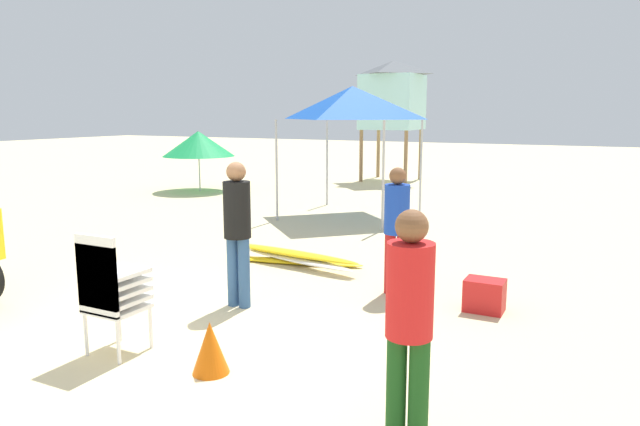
{
  "coord_description": "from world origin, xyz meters",
  "views": [
    {
      "loc": [
        4.34,
        -4.09,
        2.3
      ],
      "look_at": [
        0.99,
        2.47,
        1.03
      ],
      "focal_mm": 32.89,
      "sensor_mm": 36.0,
      "label": 1
    }
  ],
  "objects_px": {
    "lifeguard_near_right": "(397,223)",
    "stacked_plastic_chairs": "(108,285)",
    "surfboard_pile": "(294,258)",
    "popup_canopy": "(352,103)",
    "cooler_box": "(484,295)",
    "lifeguard_tower": "(392,95)",
    "traffic_cone_near": "(210,347)",
    "beach_umbrella_left": "(198,144)",
    "lifeguard_near_left": "(237,224)",
    "lifeguard_near_center": "(409,315)"
  },
  "relations": [
    {
      "from": "popup_canopy",
      "to": "traffic_cone_near",
      "type": "distance_m",
      "value": 8.49
    },
    {
      "from": "lifeguard_near_left",
      "to": "stacked_plastic_chairs",
      "type": "bearing_deg",
      "value": -98.2
    },
    {
      "from": "lifeguard_tower",
      "to": "cooler_box",
      "type": "bearing_deg",
      "value": -65.08
    },
    {
      "from": "popup_canopy",
      "to": "beach_umbrella_left",
      "type": "xyz_separation_m",
      "value": [
        -5.74,
        1.88,
        -1.11
      ]
    },
    {
      "from": "beach_umbrella_left",
      "to": "lifeguard_tower",
      "type": "bearing_deg",
      "value": 51.37
    },
    {
      "from": "lifeguard_near_left",
      "to": "surfboard_pile",
      "type": "bearing_deg",
      "value": 99.84
    },
    {
      "from": "lifeguard_near_center",
      "to": "lifeguard_tower",
      "type": "distance_m",
      "value": 16.41
    },
    {
      "from": "lifeguard_near_right",
      "to": "stacked_plastic_chairs",
      "type": "bearing_deg",
      "value": -119.8
    },
    {
      "from": "stacked_plastic_chairs",
      "to": "popup_canopy",
      "type": "relative_size",
      "value": 0.42
    },
    {
      "from": "stacked_plastic_chairs",
      "to": "lifeguard_near_left",
      "type": "relative_size",
      "value": 0.69
    },
    {
      "from": "traffic_cone_near",
      "to": "surfboard_pile",
      "type": "bearing_deg",
      "value": 108.05
    },
    {
      "from": "stacked_plastic_chairs",
      "to": "cooler_box",
      "type": "xyz_separation_m",
      "value": [
        2.91,
        2.92,
        -0.51
      ]
    },
    {
      "from": "stacked_plastic_chairs",
      "to": "lifeguard_tower",
      "type": "height_order",
      "value": "lifeguard_tower"
    },
    {
      "from": "lifeguard_near_right",
      "to": "lifeguard_tower",
      "type": "bearing_deg",
      "value": 110.51
    },
    {
      "from": "lifeguard_near_left",
      "to": "lifeguard_near_right",
      "type": "relative_size",
      "value": 1.07
    },
    {
      "from": "lifeguard_near_center",
      "to": "lifeguard_tower",
      "type": "relative_size",
      "value": 0.42
    },
    {
      "from": "stacked_plastic_chairs",
      "to": "lifeguard_near_right",
      "type": "bearing_deg",
      "value": 60.2
    },
    {
      "from": "lifeguard_tower",
      "to": "beach_umbrella_left",
      "type": "distance_m",
      "value": 6.73
    },
    {
      "from": "lifeguard_near_center",
      "to": "lifeguard_near_right",
      "type": "height_order",
      "value": "lifeguard_near_center"
    },
    {
      "from": "surfboard_pile",
      "to": "popup_canopy",
      "type": "distance_m",
      "value": 5.03
    },
    {
      "from": "popup_canopy",
      "to": "beach_umbrella_left",
      "type": "relative_size",
      "value": 1.36
    },
    {
      "from": "lifeguard_tower",
      "to": "traffic_cone_near",
      "type": "distance_m",
      "value": 15.61
    },
    {
      "from": "traffic_cone_near",
      "to": "beach_umbrella_left",
      "type": "bearing_deg",
      "value": 128.91
    },
    {
      "from": "surfboard_pile",
      "to": "lifeguard_near_left",
      "type": "xyz_separation_m",
      "value": [
        0.34,
        -1.95,
        0.88
      ]
    },
    {
      "from": "lifeguard_near_left",
      "to": "cooler_box",
      "type": "xyz_separation_m",
      "value": [
        2.66,
        1.16,
        -0.81
      ]
    },
    {
      "from": "lifeguard_tower",
      "to": "surfboard_pile",
      "type": "bearing_deg",
      "value": -76.93
    },
    {
      "from": "lifeguard_near_left",
      "to": "lifeguard_tower",
      "type": "bearing_deg",
      "value": 102.6
    },
    {
      "from": "popup_canopy",
      "to": "cooler_box",
      "type": "relative_size",
      "value": 6.39
    },
    {
      "from": "stacked_plastic_chairs",
      "to": "surfboard_pile",
      "type": "bearing_deg",
      "value": 91.31
    },
    {
      "from": "stacked_plastic_chairs",
      "to": "cooler_box",
      "type": "relative_size",
      "value": 2.68
    },
    {
      "from": "cooler_box",
      "to": "traffic_cone_near",
      "type": "bearing_deg",
      "value": -123.26
    },
    {
      "from": "lifeguard_near_left",
      "to": "traffic_cone_near",
      "type": "bearing_deg",
      "value": -63.08
    },
    {
      "from": "surfboard_pile",
      "to": "cooler_box",
      "type": "height_order",
      "value": "cooler_box"
    },
    {
      "from": "surfboard_pile",
      "to": "lifeguard_near_right",
      "type": "xyz_separation_m",
      "value": [
        1.84,
        -0.63,
        0.81
      ]
    },
    {
      "from": "surfboard_pile",
      "to": "cooler_box",
      "type": "distance_m",
      "value": 3.1
    },
    {
      "from": "surfboard_pile",
      "to": "lifeguard_near_left",
      "type": "distance_m",
      "value": 2.16
    },
    {
      "from": "lifeguard_near_left",
      "to": "lifeguard_near_center",
      "type": "distance_m",
      "value": 3.4
    },
    {
      "from": "lifeguard_tower",
      "to": "cooler_box",
      "type": "xyz_separation_m",
      "value": [
        5.63,
        -12.11,
        -2.67
      ]
    },
    {
      "from": "surfboard_pile",
      "to": "beach_umbrella_left",
      "type": "height_order",
      "value": "beach_umbrella_left"
    },
    {
      "from": "beach_umbrella_left",
      "to": "lifeguard_near_left",
      "type": "bearing_deg",
      "value": -49.07
    },
    {
      "from": "popup_canopy",
      "to": "lifeguard_tower",
      "type": "relative_size",
      "value": 0.72
    },
    {
      "from": "lifeguard_near_left",
      "to": "lifeguard_near_right",
      "type": "height_order",
      "value": "lifeguard_near_left"
    },
    {
      "from": "surfboard_pile",
      "to": "cooler_box",
      "type": "bearing_deg",
      "value": -14.65
    },
    {
      "from": "lifeguard_near_right",
      "to": "traffic_cone_near",
      "type": "distance_m",
      "value": 3.1
    },
    {
      "from": "lifeguard_near_center",
      "to": "lifeguard_near_right",
      "type": "bearing_deg",
      "value": 111.04
    },
    {
      "from": "lifeguard_near_right",
      "to": "lifeguard_tower",
      "type": "relative_size",
      "value": 0.41
    },
    {
      "from": "lifeguard_tower",
      "to": "beach_umbrella_left",
      "type": "height_order",
      "value": "lifeguard_tower"
    },
    {
      "from": "popup_canopy",
      "to": "traffic_cone_near",
      "type": "height_order",
      "value": "popup_canopy"
    },
    {
      "from": "beach_umbrella_left",
      "to": "surfboard_pile",
      "type": "bearing_deg",
      "value": -42.67
    },
    {
      "from": "lifeguard_near_center",
      "to": "traffic_cone_near",
      "type": "height_order",
      "value": "lifeguard_near_center"
    }
  ]
}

